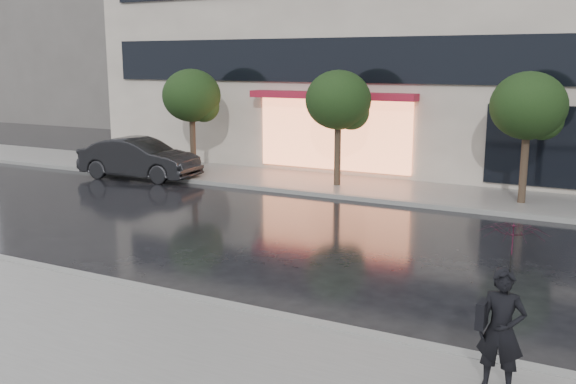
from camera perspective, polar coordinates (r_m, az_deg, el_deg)
The scene contains 11 objects.
ground at distance 12.06m, azimuth -1.63°, elevation -9.18°, with size 120.00×120.00×0.00m, color black.
sidewalk_near at distance 9.57m, azimuth -11.55°, elevation -14.77°, with size 60.00×4.50×0.12m, color slate.
sidewalk_far at distance 21.24m, azimuth 12.08°, elevation -0.13°, with size 60.00×3.50×0.12m, color slate.
curb_near at distance 11.23m, azimuth -4.18°, elevation -10.43°, with size 60.00×0.25×0.14m, color gray.
curb_far at distance 19.59m, azimuth 10.68°, elevation -1.02°, with size 60.00×0.25×0.14m, color gray.
bg_building_left at distance 49.11m, azimuth -15.74°, elevation 13.17°, with size 14.00×10.00×12.00m, color #59544F.
tree_far_west at distance 24.61m, azimuth -8.41°, elevation 8.30°, with size 2.20×2.20×3.99m.
tree_mid_west at distance 21.63m, azimuth 4.67°, elevation 7.95°, with size 2.20×2.20×3.99m.
tree_mid_east at distance 20.04m, azimuth 20.76°, elevation 6.97°, with size 2.20×2.20×3.99m.
parked_car at distance 24.26m, azimuth -13.08°, elevation 2.92°, with size 1.59×4.55×1.50m, color black.
pedestrian_with_umbrella at distance 8.48m, azimuth 18.88°, elevation -7.84°, with size 0.85×0.87×2.23m.
Camera 1 is at (5.56, -9.81, 4.27)m, focal length 40.00 mm.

